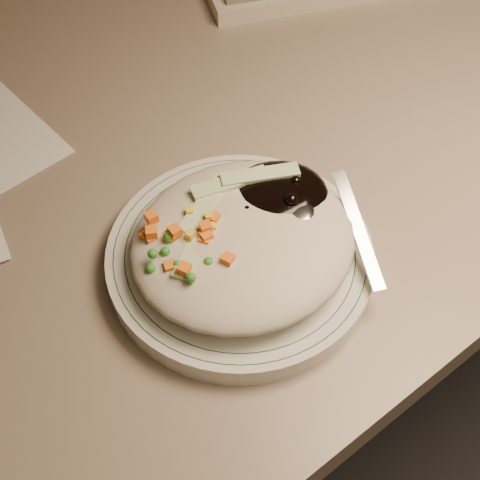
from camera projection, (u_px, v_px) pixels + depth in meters
desk at (217, 232)px, 0.87m from camera, size 1.40×0.70×0.74m
plate at (240, 258)px, 0.58m from camera, size 0.23×0.23×0.02m
plate_rim at (240, 251)px, 0.57m from camera, size 0.22×0.22×0.00m
meal at (245, 234)px, 0.56m from camera, size 0.21×0.19×0.05m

